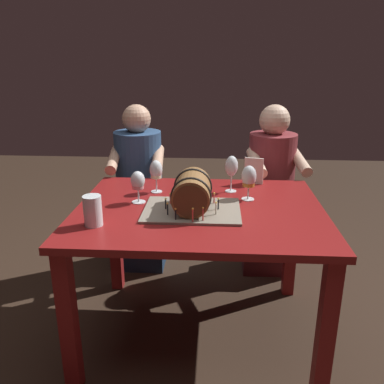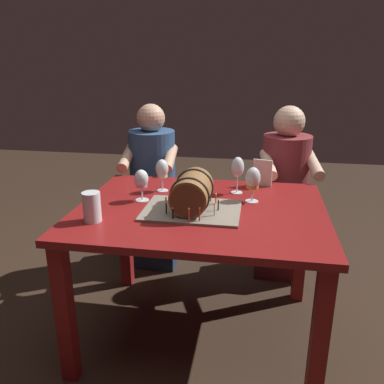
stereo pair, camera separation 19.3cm
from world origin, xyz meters
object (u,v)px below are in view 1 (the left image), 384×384
wine_glass_amber (249,178)px  menu_card (254,171)px  barrel_cake (192,195)px  person_seated_left (140,196)px  dining_table (199,227)px  person_seated_right (270,198)px  beer_pint (93,211)px  wine_glass_empty (232,167)px  wine_glass_rose (138,182)px  wine_glass_white (156,171)px

wine_glass_amber → menu_card: 0.28m
barrel_cake → person_seated_left: 0.98m
dining_table → person_seated_right: 0.90m
beer_pint → person_seated_left: (0.01, 1.02, -0.29)m
wine_glass_empty → person_seated_right: 0.69m
menu_card → person_seated_right: person_seated_right is taller
wine_glass_empty → menu_card: 0.21m
dining_table → person_seated_left: 0.90m
wine_glass_amber → barrel_cake: bearing=-146.7°
barrel_cake → person_seated_right: (0.49, 0.83, -0.30)m
person_seated_right → person_seated_left: bearing=180.0°
wine_glass_empty → person_seated_left: (-0.62, 0.51, -0.36)m
wine_glass_amber → menu_card: bearing=79.6°
barrel_cake → wine_glass_amber: size_ratio=2.54×
person_seated_left → barrel_cake: bearing=-63.0°
person_seated_left → beer_pint: bearing=-90.6°
dining_table → wine_glass_rose: size_ratio=7.39×
wine_glass_empty → wine_glass_rose: bearing=-157.0°
person_seated_right → dining_table: bearing=-120.7°
beer_pint → person_seated_left: person_seated_left is taller
wine_glass_empty → beer_pint: wine_glass_empty is taller
dining_table → menu_card: menu_card is taller
wine_glass_rose → menu_card: size_ratio=1.05×
wine_glass_empty → wine_glass_rose: 0.53m
menu_card → person_seated_left: bearing=169.5°
dining_table → beer_pint: (-0.47, -0.25, 0.18)m
wine_glass_empty → menu_card: bearing=47.5°
wine_glass_empty → menu_card: size_ratio=1.28×
barrel_cake → wine_glass_amber: barrel_cake is taller
wine_glass_white → person_seated_left: bearing=110.7°
beer_pint → wine_glass_rose: bearing=64.3°
wine_glass_amber → wine_glass_rose: (-0.57, -0.08, -0.01)m
person_seated_left → wine_glass_amber: bearing=-42.1°
barrel_cake → menu_card: (0.34, 0.47, -0.00)m
barrel_cake → wine_glass_empty: 0.38m
barrel_cake → beer_pint: barrel_cake is taller
menu_card → person_seated_right: 0.49m
menu_card → barrel_cake: bearing=-111.0°
wine_glass_rose → wine_glass_white: bearing=68.1°
person_seated_right → menu_card: bearing=-113.2°
wine_glass_amber → dining_table: bearing=-152.4°
wine_glass_white → wine_glass_amber: bearing=-10.5°
dining_table → wine_glass_rose: bearing=170.6°
barrel_cake → wine_glass_rose: size_ratio=2.80×
dining_table → menu_card: (0.30, 0.41, 0.19)m
beer_pint → dining_table: bearing=28.4°
wine_glass_white → wine_glass_rose: bearing=-111.9°
wine_glass_white → menu_card: (0.55, 0.18, -0.04)m
menu_card → wine_glass_amber: bearing=-85.5°
wine_glass_amber → menu_card: (0.05, 0.28, -0.04)m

